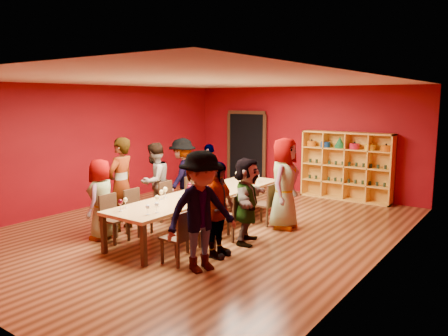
{
  "coord_description": "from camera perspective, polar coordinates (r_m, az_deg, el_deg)",
  "views": [
    {
      "loc": [
        5.43,
        -6.84,
        2.65
      ],
      "look_at": [
        -0.11,
        0.86,
        1.15
      ],
      "focal_mm": 35.0,
      "sensor_mm": 36.0,
      "label": 1
    }
  ],
  "objects": [
    {
      "name": "doorway",
      "position": [
        13.48,
        3.06,
        2.48
      ],
      "size": [
        1.4,
        0.17,
        2.3
      ],
      "color": "black",
      "rests_on": "ground"
    },
    {
      "name": "chair_person_left_4",
      "position": [
        10.88,
        -0.7,
        -2.43
      ],
      "size": [
        0.42,
        0.42,
        0.89
      ],
      "color": "black",
      "rests_on": "ground"
    },
    {
      "name": "wine_glass_12",
      "position": [
        8.66,
        -1.59,
        -2.77
      ],
      "size": [
        0.08,
        0.08,
        0.19
      ],
      "color": "white",
      "rests_on": "tasting_table"
    },
    {
      "name": "wine_glass_5",
      "position": [
        8.06,
        -4.66,
        -3.53
      ],
      "size": [
        0.09,
        0.09,
        0.22
      ],
      "color": "white",
      "rests_on": "tasting_table"
    },
    {
      "name": "room_shell",
      "position": [
        8.81,
        -2.68,
        1.47
      ],
      "size": [
        7.1,
        9.1,
        3.04
      ],
      "color": "#552D16",
      "rests_on": "ground"
    },
    {
      "name": "wine_glass_1",
      "position": [
        8.83,
        -0.23,
        -2.53
      ],
      "size": [
        0.08,
        0.08,
        0.19
      ],
      "color": "white",
      "rests_on": "tasting_table"
    },
    {
      "name": "wine_glass_6",
      "position": [
        9.89,
        -0.72,
        -1.25
      ],
      "size": [
        0.08,
        0.08,
        0.2
      ],
      "color": "white",
      "rests_on": "tasting_table"
    },
    {
      "name": "chair_person_left_1",
      "position": [
        8.87,
        -11.43,
        -5.26
      ],
      "size": [
        0.42,
        0.42,
        0.89
      ],
      "color": "black",
      "rests_on": "ground"
    },
    {
      "name": "person_right_2",
      "position": [
        8.06,
        3.0,
        -4.29
      ],
      "size": [
        0.93,
        1.54,
        1.6
      ],
      "primitive_type": "imported",
      "rotation": [
        0.0,
        0.0,
        1.94
      ],
      "color": "#141938",
      "rests_on": "ground"
    },
    {
      "name": "wine_glass_19",
      "position": [
        7.37,
        -9.94,
        -5.07
      ],
      "size": [
        0.07,
        0.07,
        0.18
      ],
      "color": "white",
      "rests_on": "tasting_table"
    },
    {
      "name": "chair_person_left_2",
      "position": [
        9.53,
        -7.16,
        -4.15
      ],
      "size": [
        0.42,
        0.42,
        0.89
      ],
      "color": "black",
      "rests_on": "ground"
    },
    {
      "name": "wine_glass_17",
      "position": [
        8.67,
        -4.56,
        -2.63
      ],
      "size": [
        0.09,
        0.09,
        0.22
      ],
      "color": "white",
      "rests_on": "tasting_table"
    },
    {
      "name": "tasting_table",
      "position": [
        8.95,
        -2.64,
        -3.62
      ],
      "size": [
        1.1,
        4.5,
        0.75
      ],
      "color": "tan",
      "rests_on": "ground"
    },
    {
      "name": "carafe_a",
      "position": [
        8.98,
        -3.14,
        -2.39
      ],
      "size": [
        0.15,
        0.15,
        0.29
      ],
      "color": "white",
      "rests_on": "tasting_table"
    },
    {
      "name": "person_left_4",
      "position": [
        11.0,
        -1.88,
        -0.84
      ],
      "size": [
        0.68,
        0.99,
        1.55
      ],
      "primitive_type": "imported",
      "rotation": [
        0.0,
        0.0,
        -1.25
      ],
      "color": "pink",
      "rests_on": "ground"
    },
    {
      "name": "carafe_b",
      "position": [
        8.41,
        -3.86,
        -3.33
      ],
      "size": [
        0.11,
        0.11,
        0.24
      ],
      "color": "white",
      "rests_on": "tasting_table"
    },
    {
      "name": "wine_glass_8",
      "position": [
        9.18,
        -3.73,
        -2.03
      ],
      "size": [
        0.08,
        0.08,
        0.21
      ],
      "color": "white",
      "rests_on": "tasting_table"
    },
    {
      "name": "chair_person_right_1",
      "position": [
        7.59,
        -2.53,
        -7.51
      ],
      "size": [
        0.42,
        0.42,
        0.89
      ],
      "color": "black",
      "rests_on": "ground"
    },
    {
      "name": "person_right_3",
      "position": [
        9.04,
        7.85,
        -2.0
      ],
      "size": [
        0.64,
        0.98,
        1.88
      ],
      "primitive_type": "imported",
      "rotation": [
        0.0,
        0.0,
        1.73
      ],
      "color": "#4D4D52",
      "rests_on": "ground"
    },
    {
      "name": "wine_glass_16",
      "position": [
        9.0,
        -4.53,
        -2.25
      ],
      "size": [
        0.08,
        0.08,
        0.21
      ],
      "color": "white",
      "rests_on": "tasting_table"
    },
    {
      "name": "wine_glass_15",
      "position": [
        10.04,
        4.42,
        -1.02
      ],
      "size": [
        0.09,
        0.09,
        0.22
      ],
      "color": "white",
      "rests_on": "tasting_table"
    },
    {
      "name": "wine_glass_0",
      "position": [
        10.54,
        2.3,
        -0.65
      ],
      "size": [
        0.08,
        0.08,
        0.19
      ],
      "color": "white",
      "rests_on": "tasting_table"
    },
    {
      "name": "wine_glass_14",
      "position": [
        8.41,
        -8.17,
        -3.18
      ],
      "size": [
        0.08,
        0.08,
        0.2
      ],
      "color": "white",
      "rests_on": "tasting_table"
    },
    {
      "name": "wine_glass_10",
      "position": [
        8.55,
        -7.69,
        -2.85
      ],
      "size": [
        0.09,
        0.09,
        0.22
      ],
      "color": "white",
      "rests_on": "tasting_table"
    },
    {
      "name": "wine_glass_9",
      "position": [
        10.52,
        1.66,
        -0.72
      ],
      "size": [
        0.07,
        0.07,
        0.18
      ],
      "color": "white",
      "rests_on": "tasting_table"
    },
    {
      "name": "chair_person_right_3",
      "position": [
        9.32,
        5.71,
        -4.43
      ],
      "size": [
        0.42,
        0.42,
        0.89
      ],
      "color": "black",
      "rests_on": "ground"
    },
    {
      "name": "person_left_2",
      "position": [
        9.74,
        -9.04,
        -1.74
      ],
      "size": [
        0.57,
        0.89,
        1.71
      ],
      "primitive_type": "imported",
      "rotation": [
        0.0,
        0.0,
        -1.43
      ],
      "color": "#4F4F55",
      "rests_on": "ground"
    },
    {
      "name": "person_right_1",
      "position": [
        7.35,
        -0.9,
        -5.46
      ],
      "size": [
        0.51,
        0.99,
        1.63
      ],
      "primitive_type": "imported",
      "rotation": [
        0.0,
        0.0,
        1.65
      ],
      "color": "#141A37",
      "rests_on": "ground"
    },
    {
      "name": "wine_glass_11",
      "position": [
        9.49,
        2.19,
        -1.72
      ],
      "size": [
        0.08,
        0.08,
        0.19
      ],
      "color": "white",
      "rests_on": "tasting_table"
    },
    {
      "name": "spittoon_bowl",
      "position": [
        8.47,
        -3.71,
        -3.57
      ],
      "size": [
        0.26,
        0.26,
        0.14
      ],
      "primitive_type": "ellipsoid",
      "color": "silver",
      "rests_on": "tasting_table"
    },
    {
      "name": "wine_glass_3",
      "position": [
        9.09,
        -0.45,
        -2.23
      ],
      "size": [
        0.07,
        0.07,
        0.18
      ],
      "color": "white",
      "rests_on": "tasting_table"
    },
    {
      "name": "person_left_0",
      "position": [
        8.65,
        -15.75,
        -3.94
      ],
      "size": [
        0.68,
        0.85,
        1.54
      ],
      "primitive_type": "imported",
      "rotation": [
        0.0,
        0.0,
        -1.14
      ],
      "color": "#4C4C51",
      "rests_on": "ground"
    },
    {
      "name": "person_left_1",
      "position": [
        9.07,
        -13.3,
        -2.07
      ],
      "size": [
        0.62,
        0.77,
        1.9
      ],
      "primitive_type": "imported",
      "rotation": [
        0.0,
        0.0,
        -1.39
      ],
      "color": "#535359",
      "rests_on": "ground"
    },
    {
      "name": "wine_glass_2",
      "position": [
        7.9,
        -5.65,
        -4.0
      ],
      "size": [
        0.07,
        0.07,
        0.18
      ],
      "color": "white",
      "rests_on": "tasting_table"
    },
    {
      "name": "person_right_0",
      "position": [
        6.74,
        -2.95,
        -5.72
      ],
      "size": [
        0.87,
        1.32,
        1.89
      ],
      "primitive_type": "imported",
      "rotation": [
        0.0,
        0.0,
        1.24
      ],
      "color": "#5A8BBA",
      "rests_on": "ground"
    },
    {
      "name": "chair_person_left_0",
      "position": [
        8.48,
        -14.41,
        -6.02
      ],
      "size": [
        0.42,
        0.42,
        0.89
      ],
      "color": "black",
      "rests_on": "ground"
    },
    {
      "name": "wine_glass_18",
      "position": [
        7.48,
        -8.79,
        -4.78
      ],
      "size": [
        0.07,
        0.07,
        0.19
      ],
      "color": "white",
      "rests_on": "tasting_table"
    },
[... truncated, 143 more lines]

